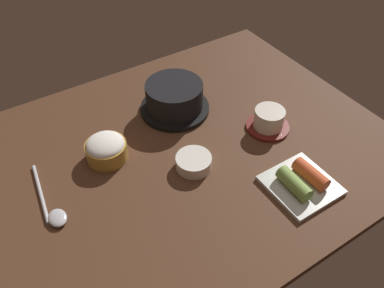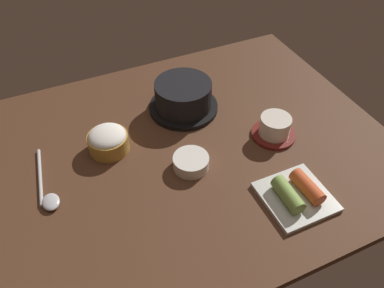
{
  "view_description": "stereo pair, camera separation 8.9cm",
  "coord_description": "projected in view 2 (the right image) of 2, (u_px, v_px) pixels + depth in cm",
  "views": [
    {
      "loc": [
        -32.13,
        -55.49,
        67.62
      ],
      "look_at": [
        2.0,
        -2.0,
        5.0
      ],
      "focal_mm": 36.25,
      "sensor_mm": 36.0,
      "label": 1
    },
    {
      "loc": [
        -24.31,
        -59.74,
        67.62
      ],
      "look_at": [
        2.0,
        -2.0,
        5.0
      ],
      "focal_mm": 36.25,
      "sensor_mm": 36.0,
      "label": 2
    }
  ],
  "objects": [
    {
      "name": "rice_bowl",
      "position": [
        108.0,
        140.0,
        0.9
      ],
      "size": [
        9.48,
        9.48,
        5.86
      ],
      "color": "#B78C38",
      "rests_on": "dining_table"
    },
    {
      "name": "dining_table",
      "position": [
        181.0,
        153.0,
        0.93
      ],
      "size": [
        100.0,
        76.0,
        2.0
      ],
      "primitive_type": "cube",
      "color": "#4C2D1C",
      "rests_on": "ground"
    },
    {
      "name": "banchan_cup_center",
      "position": [
        190.0,
        162.0,
        0.87
      ],
      "size": [
        8.17,
        8.17,
        2.97
      ],
      "color": "white",
      "rests_on": "dining_table"
    },
    {
      "name": "kimchi_plate",
      "position": [
        297.0,
        194.0,
        0.81
      ],
      "size": [
        13.79,
        13.79,
        4.23
      ],
      "color": "silver",
      "rests_on": "dining_table"
    },
    {
      "name": "tea_cup_with_saucer",
      "position": [
        275.0,
        128.0,
        0.94
      ],
      "size": [
        10.83,
        10.83,
        5.57
      ],
      "color": "maroon",
      "rests_on": "dining_table"
    },
    {
      "name": "spoon",
      "position": [
        47.0,
        193.0,
        0.82
      ],
      "size": [
        4.14,
        19.16,
        1.35
      ],
      "color": "#B7B7BC",
      "rests_on": "dining_table"
    },
    {
      "name": "stone_pot",
      "position": [
        183.0,
        97.0,
        1.0
      ],
      "size": [
        18.14,
        18.14,
        8.09
      ],
      "color": "black",
      "rests_on": "dining_table"
    }
  ]
}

